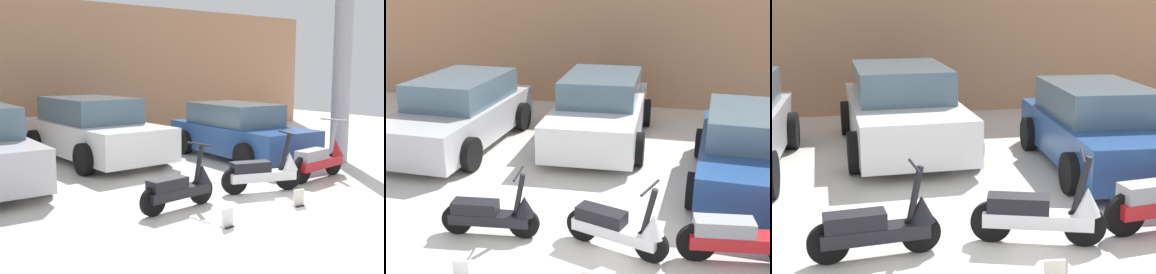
# 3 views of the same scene
# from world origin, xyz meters

# --- Properties ---
(ground_plane) EXTENTS (28.00, 28.00, 0.00)m
(ground_plane) POSITION_xyz_m (0.00, 0.00, 0.00)
(ground_plane) COLOR silver
(wall_back) EXTENTS (19.60, 0.12, 4.01)m
(wall_back) POSITION_xyz_m (0.00, 8.22, 2.00)
(wall_back) COLOR tan
(wall_back) RESTS_ON ground_plane
(scooter_front_left) EXTENTS (1.37, 0.49, 0.96)m
(scooter_front_left) POSITION_xyz_m (-1.01, 0.71, 0.34)
(scooter_front_left) COLOR black
(scooter_front_left) RESTS_ON ground_plane
(scooter_front_right) EXTENTS (1.41, 0.71, 1.02)m
(scooter_front_right) POSITION_xyz_m (0.73, 0.70, 0.36)
(scooter_front_right) COLOR black
(scooter_front_right) RESTS_ON ground_plane
(scooter_front_center) EXTENTS (1.60, 0.58, 1.12)m
(scooter_front_center) POSITION_xyz_m (2.31, 0.80, 0.40)
(scooter_front_center) COLOR black
(scooter_front_center) RESTS_ON ground_plane
(car_rear_left) EXTENTS (2.15, 4.26, 1.43)m
(car_rear_left) POSITION_xyz_m (-3.22, 4.22, 0.68)
(car_rear_left) COLOR #B7B7BC
(car_rear_left) RESTS_ON ground_plane
(car_rear_center) EXTENTS (2.17, 4.27, 1.43)m
(car_rear_center) POSITION_xyz_m (-0.35, 5.13, 0.68)
(car_rear_center) COLOR white
(car_rear_center) RESTS_ON ground_plane
(car_rear_right) EXTENTS (1.99, 3.84, 1.27)m
(car_rear_right) POSITION_xyz_m (2.52, 3.37, 0.61)
(car_rear_right) COLOR navy
(car_rear_right) RESTS_ON ground_plane
(placard_near_left_scooter) EXTENTS (0.20, 0.14, 0.26)m
(placard_near_left_scooter) POSITION_xyz_m (-1.00, -0.34, 0.11)
(placard_near_left_scooter) COLOR black
(placard_near_left_scooter) RESTS_ON ground_plane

